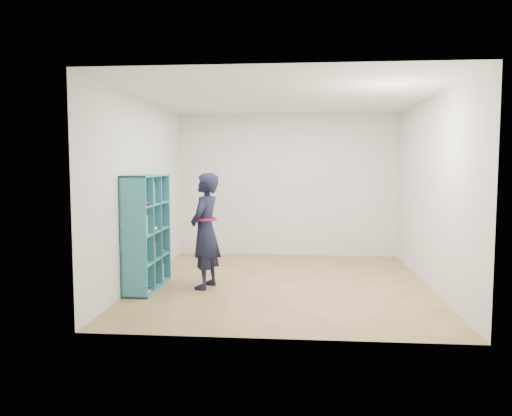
{
  "coord_description": "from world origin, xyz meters",
  "views": [
    {
      "loc": [
        0.21,
        -6.92,
        1.67
      ],
      "look_at": [
        -0.41,
        0.3,
        1.04
      ],
      "focal_mm": 35.0,
      "sensor_mm": 36.0,
      "label": 1
    }
  ],
  "objects": [
    {
      "name": "person",
      "position": [
        -1.04,
        -0.33,
        0.78
      ],
      "size": [
        0.49,
        0.64,
        1.56
      ],
      "rotation": [
        0.0,
        0.0,
        -1.78
      ],
      "color": "black",
      "rests_on": "floor"
    },
    {
      "name": "ceiling",
      "position": [
        0.0,
        0.0,
        2.6
      ],
      "size": [
        4.5,
        4.5,
        0.0
      ],
      "primitive_type": "plane",
      "color": "white",
      "rests_on": "wall_back"
    },
    {
      "name": "wall_front",
      "position": [
        0.0,
        -2.25,
        1.3
      ],
      "size": [
        4.0,
        0.02,
        2.6
      ],
      "primitive_type": "cube",
      "color": "silver",
      "rests_on": "floor"
    },
    {
      "name": "wall_back",
      "position": [
        0.0,
        2.25,
        1.3
      ],
      "size": [
        4.0,
        0.02,
        2.6
      ],
      "primitive_type": "cube",
      "color": "silver",
      "rests_on": "floor"
    },
    {
      "name": "wall_right",
      "position": [
        2.0,
        0.0,
        1.3
      ],
      "size": [
        0.02,
        4.5,
        2.6
      ],
      "primitive_type": "cube",
      "color": "silver",
      "rests_on": "floor"
    },
    {
      "name": "bookshelf",
      "position": [
        -1.85,
        -0.41,
        0.75
      ],
      "size": [
        0.34,
        1.15,
        1.54
      ],
      "color": "teal",
      "rests_on": "floor"
    },
    {
      "name": "wall_left",
      "position": [
        -2.0,
        0.0,
        1.3
      ],
      "size": [
        0.02,
        4.5,
        2.6
      ],
      "primitive_type": "cube",
      "color": "silver",
      "rests_on": "floor"
    },
    {
      "name": "floor",
      "position": [
        0.0,
        0.0,
        0.0
      ],
      "size": [
        4.5,
        4.5,
        0.0
      ],
      "primitive_type": "plane",
      "color": "brown",
      "rests_on": "ground"
    },
    {
      "name": "smartphone",
      "position": [
        -1.16,
        -0.22,
        0.89
      ],
      "size": [
        0.03,
        0.1,
        0.13
      ],
      "rotation": [
        0.33,
        0.0,
        -0.24
      ],
      "color": "silver",
      "rests_on": "person"
    }
  ]
}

